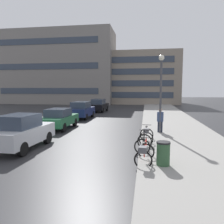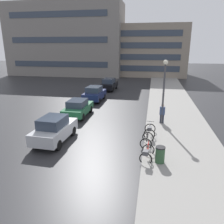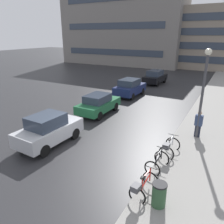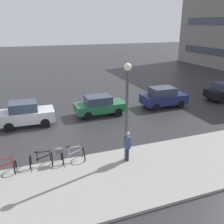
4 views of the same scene
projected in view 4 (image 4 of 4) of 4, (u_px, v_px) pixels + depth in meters
The scene contains 8 objects.
ground_plane at pixel (37, 136), 15.67m from camera, with size 140.00×140.00×0.00m, color #28282B.
bicycle_second at pixel (41, 160), 12.17m from camera, with size 0.83×1.15×0.96m.
bicycle_third at pixel (70, 155), 12.48m from camera, with size 0.79×1.41×1.00m.
car_silver at pixel (26, 114), 17.13m from camera, with size 1.87×3.77×1.70m.
car_green at pixel (100, 105), 19.21m from camera, with size 1.77×3.88×1.50m.
car_navy at pixel (163, 97), 21.07m from camera, with size 1.93×3.79×1.67m.
pedestrian at pixel (127, 145), 12.45m from camera, with size 0.42×0.28×1.71m.
streetlamp at pixel (127, 103), 11.70m from camera, with size 0.35×0.35×5.04m.
Camera 4 is at (15.00, -0.61, 6.69)m, focal length 40.00 mm.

